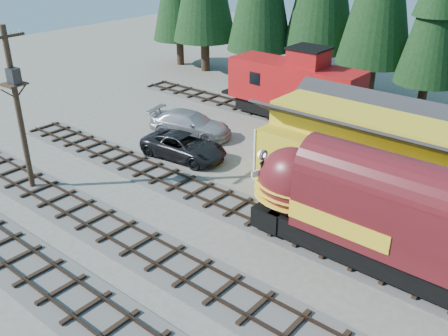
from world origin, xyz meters
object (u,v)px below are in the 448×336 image
Objects in this scene: pickup_truck_a at (184,146)px; locomotive at (401,227)px; pickup_truck_b at (190,124)px; depot at (370,146)px; utility_pole at (17,100)px; caboose at (295,88)px.

locomotive is at bearing -107.91° from pickup_truck_a.
pickup_truck_a is 4.08m from pickup_truck_b.
utility_pole is at bearing -141.72° from depot.
pickup_truck_b is (-2.46, 3.26, 0.08)m from pickup_truck_a.
locomotive is 1.44× the size of caboose.
locomotive is 1.64× the size of utility_pole.
pickup_truck_a is at bearing 60.65° from utility_pole.
pickup_truck_b is at bearing 29.86° from pickup_truck_a.
pickup_truck_b is (-4.30, -7.64, -1.89)m from caboose.
pickup_truck_b is (1.65, 12.32, -4.62)m from utility_pole.
locomotive is 19.82m from pickup_truck_b.
utility_pole is (-15.79, -12.46, 2.59)m from depot.
locomotive is 2.61× the size of pickup_truck_a.
depot is 1.32× the size of utility_pole.
locomotive is at bearing 11.33° from utility_pole.
pickup_truck_a is 0.95× the size of pickup_truck_b.
caboose reaches higher than pickup_truck_a.
depot is 14.29m from pickup_truck_b.
depot is 12.36m from pickup_truck_a.
depot is 2.10× the size of pickup_truck_a.
caboose is 1.73× the size of pickup_truck_b.
utility_pole is 11.00m from pickup_truck_a.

